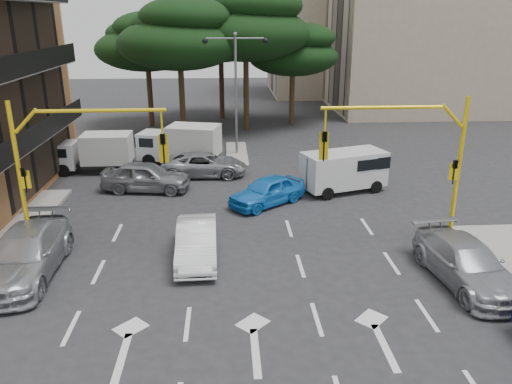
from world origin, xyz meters
TOP-DOWN VIEW (x-y plane):
  - ground at (0.00, 0.00)m, footprint 120.00×120.00m
  - median_strip at (0.00, 16.00)m, footprint 1.40×6.00m
  - apartment_beige_near at (19.95, 32.00)m, footprint 20.20×12.15m
  - apartment_beige_far at (12.95, 44.00)m, footprint 16.20×12.15m
  - pine_left_near at (-3.94, 21.96)m, footprint 9.15×9.15m
  - pine_center at (1.06, 23.96)m, footprint 9.98×9.98m
  - pine_left_far at (-6.94, 25.96)m, footprint 8.32×8.32m
  - pine_right at (5.06, 25.96)m, footprint 7.49×7.49m
  - pine_back at (-0.94, 28.96)m, footprint 9.15×9.15m
  - signal_mast_right at (6.80, 1.99)m, footprint 5.79×0.37m
  - signal_mast_left at (-6.80, 1.99)m, footprint 5.79×0.37m
  - street_lamp_center at (0.00, 16.00)m, footprint 4.16×0.36m
  - car_white_hatch at (-1.91, 0.86)m, footprint 1.62×4.36m
  - car_blue_compact at (1.28, 6.56)m, footprint 4.31×3.86m
  - car_silver_wagon at (-8.00, -0.03)m, footprint 2.38×5.69m
  - car_silver_cross_a at (-2.00, 11.50)m, footprint 4.99×2.42m
  - car_silver_cross_b at (-5.00, 9.00)m, footprint 4.89×2.51m
  - car_silver_parked at (7.60, -1.54)m, footprint 2.61×5.31m
  - van_white at (5.50, 8.34)m, footprint 4.77×3.23m
  - box_truck_a at (-8.64, 12.67)m, footprint 4.73×2.03m
  - box_truck_b at (-3.60, 14.02)m, footprint 5.47×3.31m

SIDE VIEW (x-z plane):
  - ground at x=0.00m, z-range 0.00..0.00m
  - median_strip at x=0.00m, z-range 0.00..0.15m
  - car_silver_cross_a at x=-2.00m, z-range 0.00..1.37m
  - car_blue_compact at x=1.28m, z-range 0.00..1.42m
  - car_white_hatch at x=-1.91m, z-range 0.00..1.42m
  - car_silver_parked at x=7.60m, z-range 0.00..1.49m
  - car_silver_cross_b at x=-5.00m, z-range 0.00..1.59m
  - car_silver_wagon at x=-8.00m, z-range 0.00..1.64m
  - van_white at x=5.50m, z-range 0.00..2.19m
  - box_truck_a at x=-8.64m, z-range 0.00..2.32m
  - box_truck_b at x=-3.60m, z-range 0.00..2.51m
  - signal_mast_right at x=6.80m, z-range 0.88..6.88m
  - signal_mast_left at x=-6.80m, z-range 0.88..6.88m
  - street_lamp_center at x=0.00m, z-range 1.54..9.31m
  - pine_right at x=5.06m, z-range 2.03..10.40m
  - pine_left_far at x=-6.94m, z-range 2.26..11.56m
  - pine_left_near at x=-3.94m, z-range 2.49..12.72m
  - pine_back at x=-0.94m, z-range 2.49..12.72m
  - pine_center at x=1.06m, z-range 2.72..13.88m
  - apartment_beige_far at x=12.95m, z-range 0.00..16.70m
  - apartment_beige_near at x=19.95m, z-range 0.00..18.70m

